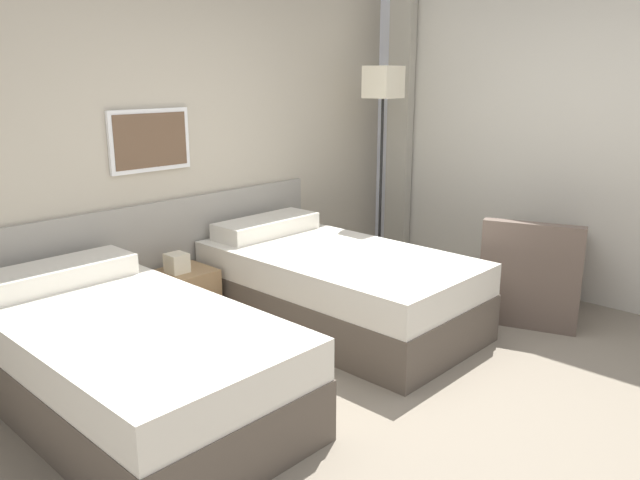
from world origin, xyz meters
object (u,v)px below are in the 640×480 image
Objects in this scene: nightstand at (179,299)px; armchair at (533,279)px; floor_lamp at (383,97)px; bed_near_window at (336,287)px; bed_near_door at (129,361)px.

armchair is at bearing -39.97° from nightstand.
armchair is at bearing -86.50° from floor_lamp.
bed_near_window is 1.08× the size of floor_lamp.
armchair is (0.09, -1.45, -1.35)m from floor_lamp.
nightstand is (-0.86, 0.78, -0.07)m from bed_near_window.
floor_lamp is 1.86× the size of armchair.
armchair is at bearing -18.19° from bed_near_door.
bed_near_door is at bearing -137.68° from nightstand.
bed_near_door is at bearing 52.51° from armchair.
bed_near_window is 1.56m from armchair.
floor_lamp is (1.99, -0.29, 1.40)m from nightstand.
bed_near_door is 1.16m from nightstand.
armchair reaches higher than bed_near_window.
floor_lamp reaches higher than bed_near_window.
nightstand is (0.86, 0.78, -0.07)m from bed_near_door.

